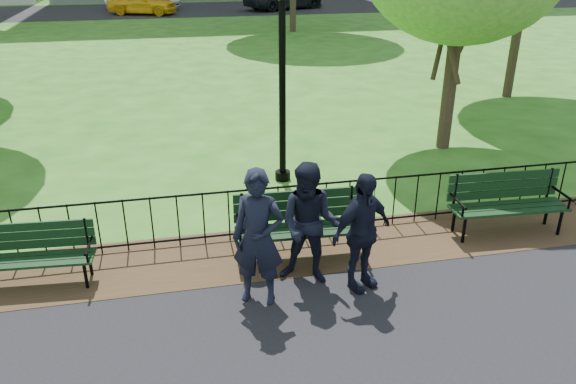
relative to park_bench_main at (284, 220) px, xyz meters
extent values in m
plane|color=#2B5D18|center=(0.25, -1.29, -0.67)|extent=(120.00, 120.00, 0.00)
cube|color=#332314|center=(0.25, 0.21, -0.65)|extent=(60.00, 1.60, 0.01)
cube|color=black|center=(0.25, 33.71, -0.66)|extent=(70.00, 9.00, 0.01)
cylinder|color=black|center=(0.25, 0.71, 0.21)|extent=(24.00, 0.04, 0.04)
cylinder|color=black|center=(0.25, 0.71, -0.55)|extent=(24.00, 0.04, 0.04)
cylinder|color=black|center=(0.25, 0.71, -0.22)|extent=(0.02, 0.02, 0.90)
cube|color=black|center=(0.25, -0.05, -0.18)|extent=(1.98, 0.61, 0.04)
cube|color=black|center=(0.26, 0.23, 0.20)|extent=(1.96, 0.13, 0.49)
cylinder|color=black|center=(-0.61, -0.21, -0.42)|extent=(0.05, 0.05, 0.49)
cylinder|color=black|center=(1.09, -0.28, -0.42)|extent=(0.05, 0.05, 0.49)
cylinder|color=black|center=(-0.59, 0.18, -0.42)|extent=(0.05, 0.05, 0.49)
cylinder|color=black|center=(1.11, 0.11, -0.42)|extent=(0.05, 0.05, 0.49)
cylinder|color=black|center=(-0.68, -0.01, 0.02)|extent=(0.07, 0.61, 0.04)
cylinder|color=black|center=(1.17, -0.09, 0.02)|extent=(0.07, 0.61, 0.04)
ellipsoid|color=black|center=(-0.49, -0.13, 0.06)|extent=(0.41, 0.29, 0.43)
cube|color=black|center=(-3.59, -0.01, -0.24)|extent=(1.73, 0.58, 0.04)
cube|color=black|center=(-3.57, 0.24, 0.09)|extent=(1.70, 0.16, 0.43)
cylinder|color=black|center=(-2.86, -0.23, -0.45)|extent=(0.05, 0.05, 0.43)
cylinder|color=black|center=(-2.84, 0.11, -0.45)|extent=(0.05, 0.05, 0.43)
cylinder|color=black|center=(-2.79, -0.07, -0.07)|extent=(0.08, 0.53, 0.04)
cube|color=black|center=(3.76, 0.01, -0.19)|extent=(1.95, 0.62, 0.04)
cube|color=black|center=(3.78, 0.28, 0.18)|extent=(1.93, 0.15, 0.48)
cylinder|color=black|center=(2.92, -0.14, -0.43)|extent=(0.05, 0.05, 0.48)
cylinder|color=black|center=(4.58, -0.23, -0.43)|extent=(0.05, 0.05, 0.48)
cylinder|color=black|center=(2.94, 0.24, -0.43)|extent=(0.05, 0.05, 0.48)
cylinder|color=black|center=(4.60, 0.15, -0.43)|extent=(0.05, 0.05, 0.48)
cylinder|color=black|center=(2.85, 0.06, 0.01)|extent=(0.08, 0.60, 0.04)
cylinder|color=black|center=(4.67, -0.04, 0.01)|extent=(0.08, 0.60, 0.04)
cylinder|color=black|center=(0.60, 3.04, -0.58)|extent=(0.31, 0.31, 0.18)
cylinder|color=black|center=(0.60, 3.04, 1.11)|extent=(0.13, 0.13, 3.56)
cylinder|color=#2D2116|center=(4.68, 4.17, 0.63)|extent=(0.30, 0.30, 2.59)
cylinder|color=#2D2116|center=(8.74, 8.05, 1.08)|extent=(0.28, 0.28, 3.50)
imported|color=black|center=(-0.54, -0.98, 0.29)|extent=(0.81, 0.68, 1.89)
imported|color=black|center=(0.23, -0.66, 0.24)|extent=(0.98, 0.77, 1.78)
imported|color=black|center=(0.88, -0.97, 0.20)|extent=(1.08, 0.79, 1.71)
imported|color=yellow|center=(-2.79, 31.34, 0.08)|extent=(4.64, 3.20, 1.47)
camera|label=1|loc=(-1.48, -7.30, 3.83)|focal=35.00mm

